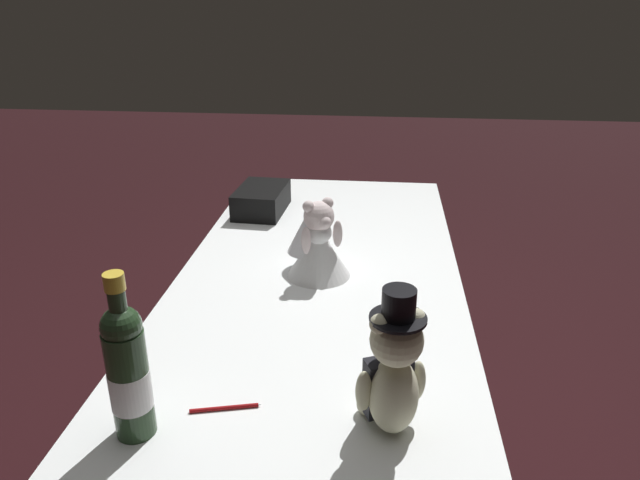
% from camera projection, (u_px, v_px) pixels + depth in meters
% --- Properties ---
extents(ground_plane, '(12.00, 12.00, 0.00)m').
position_uv_depth(ground_plane, '(320.00, 453.00, 2.08)').
color(ground_plane, black).
extents(reception_table, '(1.83, 0.84, 0.72)m').
position_uv_depth(reception_table, '(320.00, 368.00, 1.94)').
color(reception_table, white).
rests_on(reception_table, ground_plane).
extents(teddy_bear_groom, '(0.14, 0.13, 0.31)m').
position_uv_depth(teddy_bear_groom, '(393.00, 371.00, 1.10)').
color(teddy_bear_groom, beige).
rests_on(teddy_bear_groom, reception_table).
extents(teddy_bear_bride, '(0.24, 0.22, 0.24)m').
position_uv_depth(teddy_bear_bride, '(316.00, 241.00, 1.74)').
color(teddy_bear_bride, white).
rests_on(teddy_bear_bride, reception_table).
extents(champagne_bottle, '(0.08, 0.08, 0.34)m').
position_uv_depth(champagne_bottle, '(128.00, 370.00, 1.08)').
color(champagne_bottle, '#253D23').
rests_on(champagne_bottle, reception_table).
extents(signing_pen, '(0.04, 0.14, 0.01)m').
position_uv_depth(signing_pen, '(227.00, 408.00, 1.20)').
color(signing_pen, maroon).
rests_on(signing_pen, reception_table).
extents(gift_case_black, '(0.28, 0.19, 0.10)m').
position_uv_depth(gift_case_black, '(261.00, 200.00, 2.25)').
color(gift_case_black, black).
rests_on(gift_case_black, reception_table).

